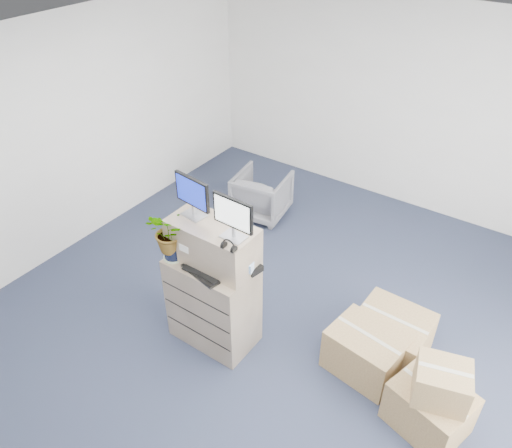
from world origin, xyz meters
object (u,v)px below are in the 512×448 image
Objects in this scene: keyboard at (203,272)px; monitor_left at (192,195)px; monitor_right at (233,216)px; water_bottle at (220,253)px; potted_plant at (171,237)px; office_chair at (262,193)px; filing_cabinet_lower at (213,302)px.

monitor_left is at bearing 151.27° from keyboard.
monitor_right reaches higher than water_bottle.
potted_plant reaches higher than office_chair.
water_bottle is at bearing 90.70° from keyboard.
potted_plant is 0.68× the size of office_chair.
water_bottle is (0.04, 0.21, 0.11)m from keyboard.
monitor_left reaches higher than keyboard.
filing_cabinet_lower is at bearing -139.43° from water_bottle.
office_chair is at bearing 103.12° from potted_plant.
monitor_right reaches higher than potted_plant.
monitor_right reaches higher than filing_cabinet_lower.
office_chair is at bearing 114.64° from monitor_left.
keyboard is at bearing -78.96° from filing_cabinet_lower.
water_bottle is (0.29, -0.01, -0.52)m from monitor_left.
monitor_right is 0.75m from potted_plant.
monitor_right is at bearing 0.10° from monitor_left.
keyboard is 0.91× the size of potted_plant.
office_chair is (-0.66, 2.09, -1.27)m from monitor_left.
filing_cabinet_lower is 1.16m from monitor_right.
keyboard is 0.62× the size of office_chair.
potted_plant is (-0.62, -0.14, -0.40)m from monitor_right.
monitor_right is 0.93× the size of keyboard.
filing_cabinet_lower is at bearing -176.28° from monitor_right.
office_chair is at bearing 114.31° from water_bottle.
water_bottle reaches higher than keyboard.
keyboard is at bearing -2.91° from potted_plant.
keyboard is at bearing -145.86° from monitor_right.
filing_cabinet_lower is 2.03× the size of potted_plant.
potted_plant is at bearing -165.73° from monitor_right.
monitor_left is at bearing 177.65° from water_bottle.
water_bottle reaches higher than filing_cabinet_lower.
monitor_right is 0.56m from water_bottle.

